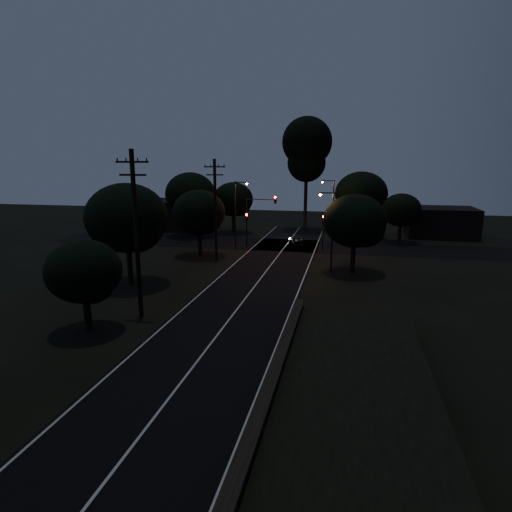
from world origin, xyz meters
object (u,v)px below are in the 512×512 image
at_px(utility_pole_far, 215,209).
at_px(car, 297,241).
at_px(utility_pole_mid, 136,232).
at_px(signal_mast, 260,212).
at_px(streetlight_b, 331,207).
at_px(streetlight_c, 331,226).
at_px(signal_right, 323,226).
at_px(streetlight_a, 237,211).
at_px(signal_left, 247,224).
at_px(tall_pine, 307,149).

height_order(utility_pole_far, car, utility_pole_far).
relative_size(utility_pole_mid, signal_mast, 1.76).
distance_m(utility_pole_mid, utility_pole_far, 17.00).
xyz_separation_m(streetlight_b, streetlight_c, (0.52, -14.00, -0.29)).
height_order(signal_right, streetlight_a, streetlight_a).
xyz_separation_m(signal_mast, streetlight_c, (8.74, -9.99, 0.01)).
distance_m(utility_pole_mid, streetlight_a, 23.04).
bearing_deg(streetlight_c, utility_pole_far, 170.40).
bearing_deg(streetlight_c, signal_mast, 131.19).
height_order(utility_pole_far, signal_mast, utility_pole_far).
distance_m(utility_pole_mid, car, 28.38).
bearing_deg(utility_pole_far, utility_pole_mid, -90.00).
distance_m(utility_pole_mid, signal_left, 25.19).
height_order(tall_pine, signal_mast, tall_pine).
bearing_deg(streetlight_a, utility_pole_far, -96.59).
height_order(signal_right, car, signal_right).
height_order(utility_pole_mid, utility_pole_far, utility_pole_mid).
distance_m(signal_right, streetlight_a, 10.26).
distance_m(utility_pole_far, car, 13.27).
bearing_deg(streetlight_b, car, -152.50).
bearing_deg(utility_pole_far, signal_mast, 68.89).
distance_m(streetlight_a, car, 8.71).
relative_size(signal_right, streetlight_a, 0.51).
bearing_deg(signal_mast, signal_left, -179.87).
relative_size(tall_pine, streetlight_c, 2.23).
xyz_separation_m(signal_right, streetlight_b, (0.71, 4.01, 1.80)).
relative_size(signal_right, car, 1.16).
distance_m(utility_pole_mid, signal_right, 27.30).
relative_size(streetlight_a, car, 2.27).
height_order(signal_mast, car, signal_mast).
bearing_deg(tall_pine, streetlight_b, -68.62).
bearing_deg(streetlight_a, streetlight_c, -35.69).
bearing_deg(streetlight_b, signal_right, -100.00).
bearing_deg(utility_pole_far, signal_left, 80.06).
bearing_deg(car, streetlight_c, 92.35).
xyz_separation_m(utility_pole_mid, signal_right, (10.60, 24.99, -2.90)).
height_order(signal_right, signal_mast, signal_mast).
height_order(signal_left, signal_right, same).
bearing_deg(streetlight_b, signal_mast, -154.01).
bearing_deg(utility_pole_far, car, 53.56).
bearing_deg(utility_pole_far, streetlight_a, 83.41).
bearing_deg(signal_right, utility_pole_mid, -112.99).
relative_size(streetlight_b, car, 2.27).
bearing_deg(tall_pine, signal_right, -76.51).
relative_size(utility_pole_mid, utility_pole_far, 1.05).
distance_m(utility_pole_mid, signal_mast, 25.22).
distance_m(utility_pole_far, streetlight_c, 12.05).
distance_m(tall_pine, signal_left, 18.49).
bearing_deg(utility_pole_mid, car, 74.77).
bearing_deg(tall_pine, streetlight_c, -79.07).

